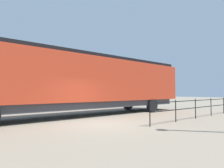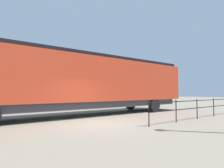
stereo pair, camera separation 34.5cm
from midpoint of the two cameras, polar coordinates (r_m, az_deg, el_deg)
ground_plane at (r=10.18m, az=-4.42°, el=-11.37°), size 120.00×120.00×0.00m
locomotive at (r=14.02m, az=-7.46°, el=0.66°), size 3.06×18.06×4.14m
platform_fence at (r=14.11m, az=24.11°, el=-5.48°), size 0.05×10.98×1.19m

